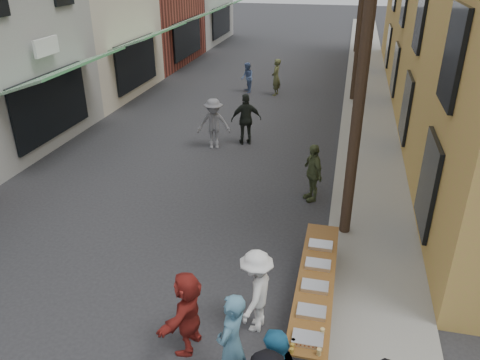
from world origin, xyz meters
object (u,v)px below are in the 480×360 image
at_px(utility_pole_mid, 363,0).
at_px(catering_tray_sausage, 308,339).
at_px(serving_table, 316,280).
at_px(utility_pole_near, 365,52).

relative_size(utility_pole_mid, catering_tray_sausage, 18.00).
bearing_deg(serving_table, utility_pole_near, 80.37).
distance_m(utility_pole_mid, catering_tray_sausage, 17.01).
height_order(serving_table, catering_tray_sausage, catering_tray_sausage).
relative_size(utility_pole_near, utility_pole_mid, 1.00).
bearing_deg(utility_pole_near, catering_tray_sausage, -96.21).
bearing_deg(utility_pole_near, serving_table, -99.63).
distance_m(utility_pole_mid, serving_table, 15.43).
xyz_separation_m(utility_pole_mid, serving_table, (-0.50, -14.95, -3.79)).
distance_m(utility_pole_near, utility_pole_mid, 12.00).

